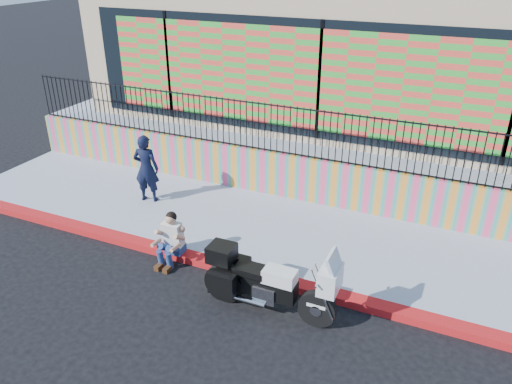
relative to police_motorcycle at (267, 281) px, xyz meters
The scene contains 10 objects.
ground 1.26m from the police_motorcycle, 134.77° to the left, with size 90.00×90.00×0.00m, color black.
red_curb 1.22m from the police_motorcycle, 134.77° to the left, with size 16.00×0.30×0.15m, color #AE1C0C.
sidewalk 2.61m from the police_motorcycle, 107.65° to the left, with size 16.00×3.00×0.15m, color #8F98AC.
mural_wall 4.10m from the police_motorcycle, 100.86° to the left, with size 16.00×0.20×1.10m, color #FF4375.
metal_fence 4.28m from the police_motorcycle, 100.86° to the left, with size 15.80×0.04×1.20m, color black, non-canonical shape.
elevated_platform 9.16m from the police_motorcycle, 94.84° to the left, with size 16.00×10.00×1.25m, color #8F98AC.
storefront_building 9.32m from the police_motorcycle, 94.96° to the left, with size 14.00×8.06×4.00m.
police_motorcycle is the anchor object (origin of this frame).
police_officer 4.85m from the police_motorcycle, 149.54° to the left, with size 0.61×0.40×1.67m, color black.
seated_man 2.40m from the police_motorcycle, 166.73° to the left, with size 0.54×0.71×1.06m.
Camera 1 is at (3.43, -7.15, 5.71)m, focal length 35.00 mm.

